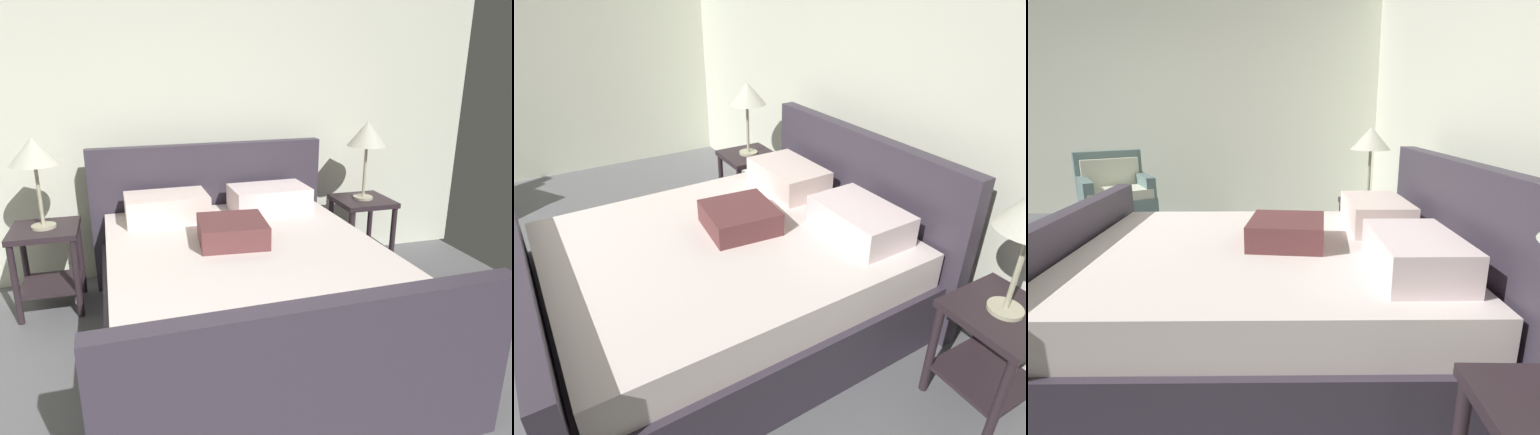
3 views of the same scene
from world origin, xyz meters
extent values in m
cube|color=silver|center=(0.00, 3.33, 1.44)|extent=(5.56, 0.12, 2.88)
cube|color=#3C3442|center=(0.43, 2.03, 0.20)|extent=(1.72, 2.03, 0.40)
cube|color=#3C3442|center=(0.40, 3.07, 0.54)|extent=(1.79, 0.15, 1.08)
cube|color=#3C3442|center=(0.46, 0.99, 0.40)|extent=(1.79, 0.15, 0.81)
cube|color=white|center=(0.43, 2.03, 0.51)|extent=(1.64, 1.97, 0.22)
cube|color=white|center=(0.03, 2.73, 0.71)|extent=(0.57, 0.37, 0.18)
cube|color=white|center=(0.79, 2.75, 0.71)|extent=(0.57, 0.37, 0.18)
cube|color=brown|center=(0.37, 2.18, 0.69)|extent=(0.43, 0.43, 0.14)
cube|color=#2C2127|center=(1.64, 2.90, 0.58)|extent=(0.44, 0.44, 0.04)
cube|color=#2C2127|center=(1.64, 2.90, 0.18)|extent=(0.40, 0.40, 0.02)
cylinder|color=#2C2127|center=(1.45, 2.71, 0.28)|extent=(0.04, 0.04, 0.56)
cylinder|color=#2C2127|center=(1.83, 2.71, 0.28)|extent=(0.04, 0.04, 0.56)
cylinder|color=#2C2127|center=(1.45, 3.09, 0.28)|extent=(0.04, 0.04, 0.56)
cylinder|color=#B7B293|center=(1.64, 2.90, 0.61)|extent=(0.16, 0.16, 0.02)
cylinder|color=#B7B293|center=(1.64, 2.90, 0.83)|extent=(0.02, 0.02, 0.42)
cube|color=#2C2127|center=(-0.79, 2.84, 0.58)|extent=(0.44, 0.44, 0.04)
cube|color=#2C2127|center=(-0.79, 2.84, 0.18)|extent=(0.40, 0.40, 0.02)
cylinder|color=#2C2127|center=(-0.98, 2.65, 0.28)|extent=(0.04, 0.04, 0.56)
cylinder|color=#2C2127|center=(-0.60, 2.65, 0.28)|extent=(0.04, 0.04, 0.56)
cylinder|color=#2C2127|center=(-0.98, 3.03, 0.28)|extent=(0.04, 0.04, 0.56)
cylinder|color=#2C2127|center=(-0.60, 3.03, 0.28)|extent=(0.04, 0.04, 0.56)
cylinder|color=#B7B293|center=(-0.79, 2.84, 0.61)|extent=(0.16, 0.16, 0.02)
cylinder|color=#B7B293|center=(-0.79, 2.84, 0.83)|extent=(0.02, 0.02, 0.41)
cone|color=beige|center=(-0.79, 2.84, 1.12)|extent=(0.32, 0.32, 0.18)
camera|label=1|loc=(-0.24, -0.50, 1.67)|focal=33.59mm
camera|label=2|loc=(2.47, 1.17, 1.95)|focal=30.94mm
camera|label=3|loc=(2.47, 2.19, 1.32)|focal=27.99mm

